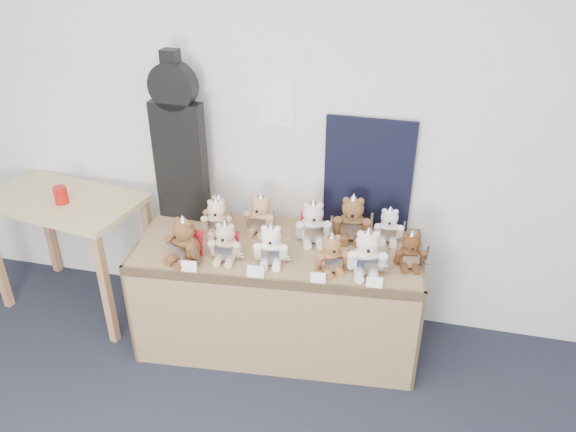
% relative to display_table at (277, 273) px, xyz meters
% --- Properties ---
extents(room_shell, '(6.00, 6.00, 6.00)m').
position_rel_display_table_xyz_m(room_shell, '(-0.11, 0.46, 0.90)').
color(room_shell, white).
rests_on(room_shell, floor).
extents(display_table, '(1.76, 0.85, 0.71)m').
position_rel_display_table_xyz_m(display_table, '(0.00, 0.00, 0.00)').
color(display_table, olive).
rests_on(display_table, floor).
extents(side_table, '(1.08, 0.72, 0.83)m').
position_rel_display_table_xyz_m(side_table, '(-1.45, 0.11, 0.15)').
color(side_table, tan).
rests_on(side_table, floor).
extents(guitar_case, '(0.33, 0.12, 1.07)m').
position_rel_display_table_xyz_m(guitar_case, '(-0.68, 0.29, 0.68)').
color(guitar_case, black).
rests_on(guitar_case, display_table).
extents(navy_board, '(0.53, 0.03, 0.71)m').
position_rel_display_table_xyz_m(navy_board, '(0.47, 0.43, 0.51)').
color(navy_board, black).
rests_on(navy_board, display_table).
extents(red_cup, '(0.08, 0.08, 0.11)m').
position_rel_display_table_xyz_m(red_cup, '(-1.41, 0.05, 0.33)').
color(red_cup, '#AE110B').
rests_on(red_cup, side_table).
extents(teddy_front_far_left, '(0.24, 0.23, 0.30)m').
position_rel_display_table_xyz_m(teddy_front_far_left, '(-0.48, -0.20, 0.27)').
color(teddy_front_far_left, brown).
rests_on(teddy_front_far_left, display_table).
extents(teddy_front_left, '(0.22, 0.18, 0.26)m').
position_rel_display_table_xyz_m(teddy_front_left, '(-0.26, -0.13, 0.26)').
color(teddy_front_left, '#C4AB8A').
rests_on(teddy_front_left, display_table).
extents(teddy_front_centre, '(0.22, 0.19, 0.27)m').
position_rel_display_table_xyz_m(teddy_front_centre, '(-0.00, -0.11, 0.26)').
color(teddy_front_centre, white).
rests_on(teddy_front_centre, display_table).
extents(teddy_front_right, '(0.21, 0.20, 0.25)m').
position_rel_display_table_xyz_m(teddy_front_right, '(0.34, -0.10, 0.25)').
color(teddy_front_right, '#925F37').
rests_on(teddy_front_right, display_table).
extents(teddy_front_far_right, '(0.25, 0.21, 0.30)m').
position_rel_display_table_xyz_m(teddy_front_far_right, '(0.53, -0.09, 0.27)').
color(teddy_front_far_right, silver).
rests_on(teddy_front_far_right, display_table).
extents(teddy_front_end, '(0.20, 0.17, 0.24)m').
position_rel_display_table_xyz_m(teddy_front_end, '(0.76, 0.03, 0.25)').
color(teddy_front_end, '#4F301B').
rests_on(teddy_front_end, display_table).
extents(teddy_back_left, '(0.22, 0.19, 0.26)m').
position_rel_display_table_xyz_m(teddy_back_left, '(-0.40, 0.13, 0.26)').
color(teddy_back_left, beige).
rests_on(teddy_back_left, display_table).
extents(teddy_back_centre_left, '(0.23, 0.19, 0.28)m').
position_rel_display_table_xyz_m(teddy_back_centre_left, '(-0.15, 0.21, 0.26)').
color(teddy_back_centre_left, tan).
rests_on(teddy_back_centre_left, display_table).
extents(teddy_back_centre_right, '(0.25, 0.22, 0.29)m').
position_rel_display_table_xyz_m(teddy_back_centre_right, '(0.18, 0.18, 0.27)').
color(teddy_back_centre_right, silver).
rests_on(teddy_back_centre_right, display_table).
extents(teddy_back_right, '(0.26, 0.21, 0.31)m').
position_rel_display_table_xyz_m(teddy_back_right, '(0.41, 0.26, 0.28)').
color(teddy_back_right, brown).
rests_on(teddy_back_right, display_table).
extents(teddy_back_end, '(0.20, 0.16, 0.24)m').
position_rel_display_table_xyz_m(teddy_back_end, '(0.62, 0.28, 0.25)').
color(teddy_back_end, white).
rests_on(teddy_back_end, display_table).
extents(teddy_back_far_left, '(0.21, 0.21, 0.27)m').
position_rel_display_table_xyz_m(teddy_back_far_left, '(-0.40, 0.16, 0.26)').
color(teddy_back_far_left, '#A8824E').
rests_on(teddy_back_far_left, display_table).
extents(entry_card_a, '(0.09, 0.03, 0.06)m').
position_rel_display_table_xyz_m(entry_card_a, '(-0.42, -0.31, 0.19)').
color(entry_card_a, white).
rests_on(entry_card_a, display_table).
extents(entry_card_b, '(0.10, 0.03, 0.07)m').
position_rel_display_table_xyz_m(entry_card_b, '(-0.05, -0.27, 0.19)').
color(entry_card_b, white).
rests_on(entry_card_b, display_table).
extents(entry_card_c, '(0.08, 0.03, 0.06)m').
position_rel_display_table_xyz_m(entry_card_c, '(0.29, -0.24, 0.19)').
color(entry_card_c, white).
rests_on(entry_card_c, display_table).
extents(entry_card_d, '(0.09, 0.03, 0.06)m').
position_rel_display_table_xyz_m(entry_card_d, '(0.59, -0.22, 0.19)').
color(entry_card_d, white).
rests_on(entry_card_d, display_table).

